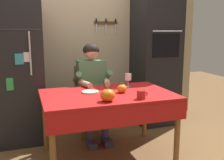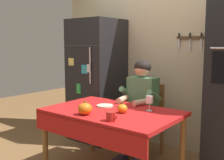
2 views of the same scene
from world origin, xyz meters
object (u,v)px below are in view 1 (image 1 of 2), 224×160
object	(u,v)px
coffee_mug	(141,95)
pumpkin_large	(122,89)
chair_behind_person	(89,97)
wine_glass	(128,77)
serving_tray	(90,92)
seated_person	(93,83)
dining_table	(108,101)
refrigerator	(15,71)
pumpkin_medium	(108,95)
wall_oven	(155,55)

from	to	relation	value
coffee_mug	pumpkin_large	size ratio (longest dim) A/B	1.01
chair_behind_person	wine_glass	distance (m)	0.73
serving_tray	wine_glass	bearing A→B (deg)	14.65
chair_behind_person	seated_person	world-z (taller)	seated_person
dining_table	seated_person	xyz separation A→B (m)	(-0.01, 0.60, 0.08)
serving_tray	refrigerator	bearing A→B (deg)	135.37
dining_table	coffee_mug	size ratio (longest dim) A/B	12.18
seated_person	serving_tray	distance (m)	0.52
chair_behind_person	serving_tray	distance (m)	0.74
refrigerator	chair_behind_person	world-z (taller)	refrigerator
seated_person	serving_tray	bearing A→B (deg)	-107.56
wine_glass	chair_behind_person	bearing A→B (deg)	121.99
chair_behind_person	pumpkin_medium	bearing A→B (deg)	-94.53
chair_behind_person	dining_table	bearing A→B (deg)	-89.02
dining_table	coffee_mug	world-z (taller)	coffee_mug
seated_person	pumpkin_large	xyz separation A→B (m)	(0.17, -0.61, 0.05)
wall_oven	pumpkin_medium	world-z (taller)	wall_oven
refrigerator	wine_glass	xyz separation A→B (m)	(1.28, -0.64, -0.04)
pumpkin_medium	seated_person	bearing A→B (deg)	84.51
pumpkin_large	pumpkin_medium	xyz separation A→B (m)	(-0.25, -0.28, 0.01)
refrigerator	chair_behind_person	size ratio (longest dim) A/B	1.94
pumpkin_large	pumpkin_medium	world-z (taller)	pumpkin_medium
serving_tray	coffee_mug	bearing A→B (deg)	-45.52
dining_table	pumpkin_large	xyz separation A→B (m)	(0.15, -0.00, 0.13)
chair_behind_person	coffee_mug	bearing A→B (deg)	-76.85
chair_behind_person	pumpkin_medium	world-z (taller)	chair_behind_person
wall_oven	wine_glass	bearing A→B (deg)	-136.64
seated_person	wine_glass	size ratio (longest dim) A/B	7.64
wine_glass	seated_person	bearing A→B (deg)	133.57
wine_glass	pumpkin_large	distance (m)	0.31
wall_oven	coffee_mug	xyz separation A→B (m)	(-0.81, -1.23, -0.27)
pumpkin_large	pumpkin_medium	size ratio (longest dim) A/B	0.80
wall_oven	pumpkin_medium	size ratio (longest dim) A/B	14.64
chair_behind_person	pumpkin_medium	xyz separation A→B (m)	(-0.09, -1.08, 0.29)
chair_behind_person	wine_glass	xyz separation A→B (m)	(0.34, -0.55, 0.35)
wall_oven	pumpkin_large	size ratio (longest dim) A/B	18.39
coffee_mug	serving_tray	xyz separation A→B (m)	(-0.41, 0.42, -0.04)
serving_tray	seated_person	bearing A→B (deg)	72.44
dining_table	pumpkin_large	bearing A→B (deg)	-1.81
coffee_mug	serving_tray	world-z (taller)	coffee_mug
wine_glass	serving_tray	world-z (taller)	wine_glass
wall_oven	seated_person	world-z (taller)	wall_oven
refrigerator	serving_tray	xyz separation A→B (m)	(0.78, -0.77, -0.15)
wall_oven	seated_person	distance (m)	1.15
refrigerator	wine_glass	bearing A→B (deg)	-26.58
pumpkin_large	coffee_mug	bearing A→B (deg)	-73.66
wall_oven	seated_person	size ratio (longest dim) A/B	1.69
pumpkin_medium	serving_tray	size ratio (longest dim) A/B	0.76
chair_behind_person	seated_person	xyz separation A→B (m)	(0.00, -0.19, 0.23)
wall_oven	coffee_mug	world-z (taller)	wall_oven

